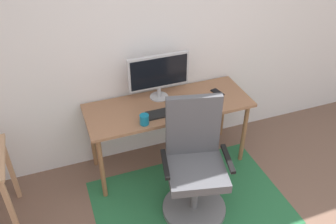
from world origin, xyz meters
name	(u,v)px	position (x,y,z in m)	size (l,w,h in m)	color
wall_back	(156,33)	(0.00, 2.20, 1.30)	(6.00, 0.10, 2.60)	silver
area_rug	(190,202)	(-0.02, 1.25, 0.00)	(1.74, 1.16, 0.01)	#25633A
desk	(169,111)	(-0.01, 1.84, 0.66)	(1.58, 0.58, 0.73)	#8F6144
monitor	(159,73)	(-0.05, 1.99, 1.00)	(0.59, 0.18, 0.45)	#B2B2B7
keyboard	(169,112)	(-0.05, 1.71, 0.74)	(0.43, 0.13, 0.02)	black
computer_mouse	(199,102)	(0.26, 1.75, 0.75)	(0.06, 0.10, 0.03)	white
coffee_cup	(144,120)	(-0.31, 1.62, 0.78)	(0.08, 0.08, 0.09)	#136B8D
cell_phone	(217,92)	(0.52, 1.86, 0.74)	(0.07, 0.14, 0.01)	black
office_chair	(195,171)	(0.00, 1.21, 0.44)	(0.63, 0.58, 1.10)	slate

